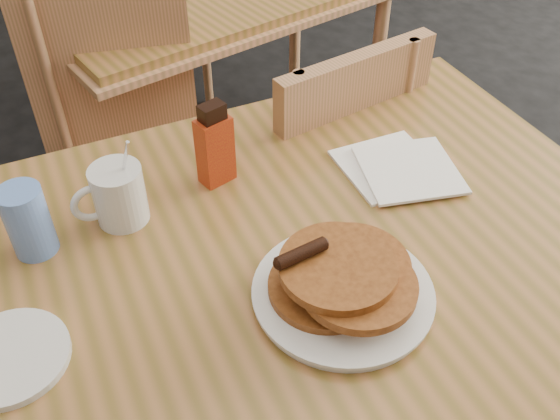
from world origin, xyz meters
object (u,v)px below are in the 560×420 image
object	(u,v)px
chair_main_far	(131,134)
chair_neighbor_near	(327,168)
main_table	(265,275)
blue_tumbler	(28,221)
pancake_plate	(343,284)
coffee_mug	(117,194)
syrup_bottle	(215,147)

from	to	relation	value
chair_main_far	chair_neighbor_near	world-z (taller)	chair_main_far
main_table	blue_tumbler	xyz separation A→B (m)	(-0.32, 0.20, 0.10)
pancake_plate	blue_tumbler	distance (m)	0.50
coffee_mug	syrup_bottle	bearing A→B (deg)	-0.20
chair_main_far	chair_neighbor_near	distance (m)	0.51
chair_main_far	coffee_mug	xyz separation A→B (m)	(-0.15, -0.53, 0.26)
chair_main_far	syrup_bottle	xyz separation A→B (m)	(0.03, -0.51, 0.28)
chair_neighbor_near	pancake_plate	bearing A→B (deg)	-126.20
main_table	chair_main_far	bearing A→B (deg)	91.33
syrup_bottle	blue_tumbler	world-z (taller)	syrup_bottle
main_table	chair_main_far	xyz separation A→B (m)	(-0.02, 0.73, -0.16)
main_table	chair_neighbor_near	xyz separation A→B (m)	(0.38, 0.40, -0.19)
coffee_mug	blue_tumbler	world-z (taller)	coffee_mug
pancake_plate	main_table	bearing A→B (deg)	117.49
main_table	pancake_plate	world-z (taller)	pancake_plate
main_table	coffee_mug	xyz separation A→B (m)	(-0.17, 0.20, 0.09)
chair_main_far	blue_tumbler	distance (m)	0.66
main_table	chair_neighbor_near	size ratio (longest dim) A/B	1.61
coffee_mug	chair_neighbor_near	bearing A→B (deg)	13.70
syrup_bottle	pancake_plate	bearing A→B (deg)	-94.26
main_table	pancake_plate	xyz separation A→B (m)	(0.07, -0.13, 0.07)
chair_main_far	blue_tumbler	bearing A→B (deg)	-103.41
main_table	chair_neighbor_near	distance (m)	0.58
main_table	blue_tumbler	world-z (taller)	blue_tumbler
chair_neighbor_near	pancake_plate	xyz separation A→B (m)	(-0.31, -0.53, 0.26)
coffee_mug	blue_tumbler	distance (m)	0.14
chair_main_far	coffee_mug	bearing A→B (deg)	-90.37
main_table	pancake_plate	distance (m)	0.16
blue_tumbler	chair_main_far	bearing A→B (deg)	60.64
pancake_plate	syrup_bottle	distance (m)	0.35
main_table	chair_neighbor_near	bearing A→B (deg)	46.81
syrup_bottle	coffee_mug	bearing A→B (deg)	173.81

